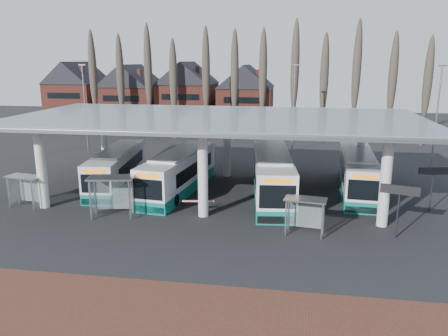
% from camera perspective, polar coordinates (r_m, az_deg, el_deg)
% --- Properties ---
extents(ground, '(140.00, 140.00, 0.00)m').
position_cam_1_polar(ground, '(28.54, -3.73, -7.95)').
color(ground, black).
rests_on(ground, ground).
extents(station_canopy, '(32.00, 16.00, 6.34)m').
position_cam_1_polar(station_canopy, '(34.69, -0.98, 5.73)').
color(station_canopy, silver).
rests_on(station_canopy, ground).
extents(poplar_row, '(45.10, 1.10, 14.50)m').
position_cam_1_polar(poplar_row, '(59.15, 3.28, 12.11)').
color(poplar_row, '#473D33').
rests_on(poplar_row, ground).
extents(townhouse_row, '(36.80, 10.30, 12.25)m').
position_cam_1_polar(townhouse_row, '(73.26, -8.39, 10.10)').
color(townhouse_row, brown).
rests_on(townhouse_row, ground).
extents(lamp_post_a, '(0.80, 0.16, 10.17)m').
position_cam_1_polar(lamp_post_a, '(53.74, -17.69, 7.62)').
color(lamp_post_a, slate).
rests_on(lamp_post_a, ground).
extents(lamp_post_b, '(0.80, 0.16, 10.17)m').
position_cam_1_polar(lamp_post_b, '(52.09, 9.08, 7.92)').
color(lamp_post_b, slate).
rests_on(lamp_post_b, ground).
extents(lamp_post_c, '(0.80, 0.16, 10.17)m').
position_cam_1_polar(lamp_post_c, '(48.22, 26.03, 6.22)').
color(lamp_post_c, slate).
rests_on(lamp_post_c, ground).
extents(bus_0, '(3.72, 11.57, 3.16)m').
position_cam_1_polar(bus_0, '(38.95, -13.80, -0.05)').
color(bus_0, white).
rests_on(bus_0, ground).
extents(bus_1, '(3.91, 12.11, 3.30)m').
position_cam_1_polar(bus_1, '(36.31, -5.86, -0.61)').
color(bus_1, white).
rests_on(bus_1, ground).
extents(bus_2, '(4.04, 13.01, 3.56)m').
position_cam_1_polar(bus_2, '(34.89, 6.29, -1.02)').
color(bus_2, white).
rests_on(bus_2, ground).
extents(bus_3, '(3.19, 11.87, 3.26)m').
position_cam_1_polar(bus_3, '(37.72, 17.00, -0.64)').
color(bus_3, white).
rests_on(bus_3, ground).
extents(shelter_0, '(2.74, 1.70, 2.38)m').
position_cam_1_polar(shelter_0, '(35.35, -24.46, -1.93)').
color(shelter_0, gray).
rests_on(shelter_0, ground).
extents(shelter_1, '(3.31, 2.07, 2.87)m').
position_cam_1_polar(shelter_1, '(31.13, -14.44, -2.45)').
color(shelter_1, gray).
rests_on(shelter_1, ground).
extents(shelter_2, '(2.71, 1.64, 2.36)m').
position_cam_1_polar(shelter_2, '(27.61, 10.59, -5.14)').
color(shelter_2, gray).
rests_on(shelter_2, ground).
extents(info_sign_0, '(2.21, 0.71, 3.36)m').
position_cam_1_polar(info_sign_0, '(28.22, 21.96, -3.17)').
color(info_sign_0, black).
rests_on(info_sign_0, ground).
extents(info_sign_1, '(2.16, 0.65, 3.27)m').
position_cam_1_polar(info_sign_1, '(34.33, 25.67, -0.75)').
color(info_sign_1, black).
rests_on(info_sign_1, ground).
extents(barrier, '(2.25, 0.78, 1.13)m').
position_cam_1_polar(barrier, '(30.98, -3.36, -4.44)').
color(barrier, black).
rests_on(barrier, ground).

